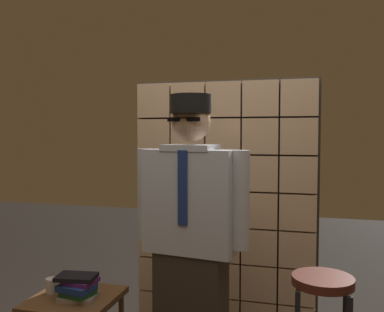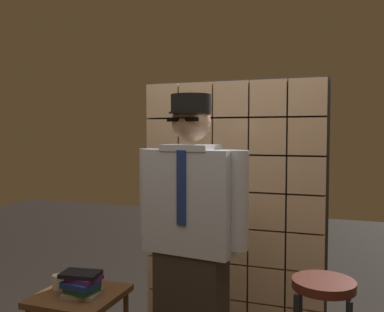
{
  "view_description": "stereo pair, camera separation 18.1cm",
  "coord_description": "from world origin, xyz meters",
  "px_view_note": "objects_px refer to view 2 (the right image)",
  "views": [
    {
      "loc": [
        0.6,
        -1.95,
        1.56
      ],
      "look_at": [
        -0.03,
        0.39,
        1.42
      ],
      "focal_mm": 39.05,
      "sensor_mm": 36.0,
      "label": 1
    },
    {
      "loc": [
        0.77,
        -1.9,
        1.56
      ],
      "look_at": [
        -0.03,
        0.39,
        1.42
      ],
      "focal_mm": 39.05,
      "sensor_mm": 36.0,
      "label": 2
    }
  ],
  "objects_px": {
    "coffee_mug": "(59,282)",
    "side_table": "(79,303)",
    "standing_person": "(191,239)",
    "book_stack": "(82,284)"
  },
  "relations": [
    {
      "from": "standing_person",
      "to": "book_stack",
      "type": "relative_size",
      "value": 6.8
    },
    {
      "from": "standing_person",
      "to": "side_table",
      "type": "distance_m",
      "value": 0.9
    },
    {
      "from": "standing_person",
      "to": "side_table",
      "type": "bearing_deg",
      "value": -170.07
    },
    {
      "from": "standing_person",
      "to": "book_stack",
      "type": "height_order",
      "value": "standing_person"
    },
    {
      "from": "coffee_mug",
      "to": "book_stack",
      "type": "bearing_deg",
      "value": -13.06
    },
    {
      "from": "side_table",
      "to": "coffee_mug",
      "type": "distance_m",
      "value": 0.2
    },
    {
      "from": "coffee_mug",
      "to": "side_table",
      "type": "bearing_deg",
      "value": -5.18
    },
    {
      "from": "coffee_mug",
      "to": "standing_person",
      "type": "bearing_deg",
      "value": 1.05
    },
    {
      "from": "book_stack",
      "to": "coffee_mug",
      "type": "height_order",
      "value": "book_stack"
    },
    {
      "from": "standing_person",
      "to": "coffee_mug",
      "type": "xyz_separation_m",
      "value": [
        -0.93,
        -0.02,
        -0.36
      ]
    }
  ]
}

